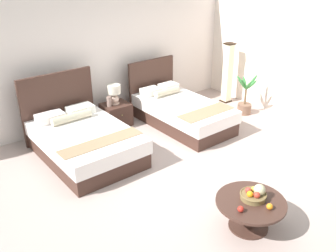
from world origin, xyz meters
The scene contains 14 objects.
ground_plane centered at (0.00, 0.00, -0.01)m, with size 10.02×9.28×0.02m, color #AF9890.
wall_back centered at (0.00, 2.84, 1.36)m, with size 10.02×0.12×2.73m, color white.
wall_side_right centered at (3.21, 0.40, 1.36)m, with size 0.12×4.88×2.73m, color white.
bed_near_window centered at (-1.09, 1.51, 0.31)m, with size 1.46×2.10×1.29m.
bed_near_corner centered at (1.08, 1.51, 0.29)m, with size 1.22×2.19×1.18m.
nightstand centered at (0.00, 2.28, 0.23)m, with size 0.54×0.50×0.47m.
table_lamp centered at (0.00, 2.30, 0.72)m, with size 0.27×0.27×0.40m.
vase centered at (-0.16, 2.24, 0.58)m, with size 0.09×0.09×0.21m.
coffee_table centered at (-0.21, -1.51, 0.31)m, with size 0.90×0.90×0.42m.
fruit_bowl centered at (-0.15, -1.50, 0.49)m, with size 0.34×0.34×0.21m.
loose_apple centered at (-0.48, -1.57, 0.45)m, with size 0.08×0.08×0.08m.
loose_orange centered at (-0.16, -1.75, 0.45)m, with size 0.08×0.08×0.08m.
floor_lamp_corner centered at (2.78, 1.86, 0.70)m, with size 0.22×0.22×1.41m.
potted_palm centered at (2.57, 1.09, 0.27)m, with size 0.50×0.44×0.88m.
Camera 1 is at (-3.34, -3.89, 3.27)m, focal length 39.31 mm.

